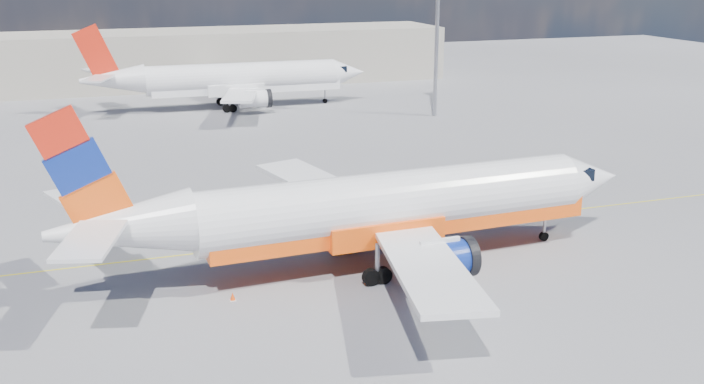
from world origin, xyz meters
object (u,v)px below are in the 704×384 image
object	(u,v)px
traffic_cone	(233,296)
second_jet	(233,80)
main_jet	(376,208)
gse_tug	(434,200)

from	to	relation	value
traffic_cone	second_jet	bearing A→B (deg)	79.18
main_jet	traffic_cone	distance (m)	10.22
gse_tug	traffic_cone	size ratio (longest dim) A/B	5.72
main_jet	second_jet	xyz separation A→B (m)	(1.78, 55.91, -0.09)
second_jet	traffic_cone	distance (m)	59.29
second_jet	gse_tug	world-z (taller)	second_jet
main_jet	gse_tug	xyz separation A→B (m)	(7.98, 8.79, -2.83)
gse_tug	traffic_cone	bearing A→B (deg)	-147.98
gse_tug	traffic_cone	distance (m)	20.53
main_jet	traffic_cone	bearing A→B (deg)	-169.13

